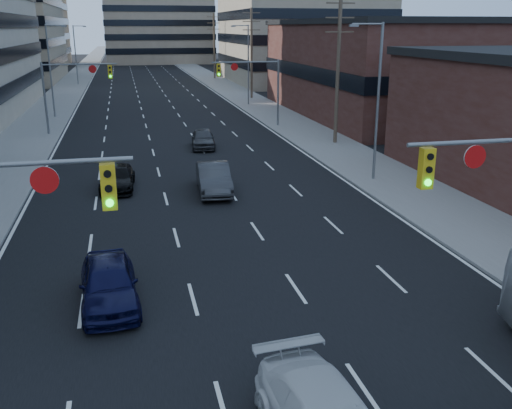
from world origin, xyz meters
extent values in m
cube|color=black|center=(0.00, 130.00, 0.01)|extent=(18.00, 300.00, 0.02)
cube|color=slate|center=(-11.50, 130.00, 0.07)|extent=(5.00, 300.00, 0.15)
cube|color=slate|center=(11.50, 130.00, 0.07)|extent=(5.00, 300.00, 0.15)
cube|color=#472119|center=(24.00, 50.00, 4.50)|extent=(20.00, 30.00, 9.00)
cube|color=gray|center=(25.00, 88.00, 7.00)|extent=(22.00, 28.00, 14.00)
cube|color=#ADA089|center=(-28.00, 140.00, 10.00)|extent=(24.00, 24.00, 20.00)
cube|color=gray|center=(32.00, 130.00, 6.00)|extent=(22.00, 22.00, 12.00)
cube|color=gold|center=(-4.10, 8.00, 5.15)|extent=(0.35, 0.28, 1.10)
cylinder|color=black|center=(-4.10, 7.84, 5.50)|extent=(0.18, 0.06, 0.18)
cylinder|color=black|center=(-4.10, 7.84, 5.15)|extent=(0.18, 0.06, 0.18)
cylinder|color=#0CE526|center=(-4.10, 7.84, 4.80)|extent=(0.18, 0.06, 0.18)
cylinder|color=white|center=(-5.50, 7.97, 5.40)|extent=(0.64, 0.06, 0.64)
cube|color=gold|center=(4.10, 8.00, 5.15)|extent=(0.35, 0.28, 1.10)
cylinder|color=black|center=(4.10, 7.84, 5.50)|extent=(0.18, 0.06, 0.18)
cylinder|color=black|center=(4.10, 7.84, 5.15)|extent=(0.18, 0.06, 0.18)
cylinder|color=#0CE526|center=(4.10, 7.84, 4.80)|extent=(0.18, 0.06, 0.18)
cylinder|color=white|center=(5.50, 7.97, 5.40)|extent=(0.64, 0.06, 0.64)
cylinder|color=slate|center=(-10.00, 45.00, 3.00)|extent=(0.18, 0.18, 6.00)
cylinder|color=slate|center=(-7.00, 45.00, 5.80)|extent=(6.00, 0.12, 0.12)
cube|color=gold|center=(-4.60, 45.00, 5.15)|extent=(0.35, 0.28, 1.10)
cylinder|color=black|center=(-4.60, 44.84, 5.50)|extent=(0.18, 0.06, 0.18)
cylinder|color=black|center=(-4.60, 44.84, 5.15)|extent=(0.18, 0.06, 0.18)
cylinder|color=#0CE526|center=(-4.60, 44.84, 4.80)|extent=(0.18, 0.06, 0.18)
cylinder|color=white|center=(-6.00, 44.97, 5.40)|extent=(0.64, 0.06, 0.64)
cylinder|color=slate|center=(10.00, 45.00, 3.00)|extent=(0.18, 0.18, 6.00)
cylinder|color=slate|center=(7.00, 45.00, 5.80)|extent=(6.00, 0.12, 0.12)
cube|color=gold|center=(4.60, 45.00, 5.15)|extent=(0.35, 0.28, 1.10)
cylinder|color=black|center=(4.60, 44.84, 5.50)|extent=(0.18, 0.06, 0.18)
cylinder|color=black|center=(4.60, 44.84, 5.15)|extent=(0.18, 0.06, 0.18)
cylinder|color=#0CE526|center=(4.60, 44.84, 4.80)|extent=(0.18, 0.06, 0.18)
cylinder|color=white|center=(6.00, 44.97, 5.40)|extent=(0.64, 0.06, 0.64)
cylinder|color=#4C3D2D|center=(12.20, 36.00, 5.50)|extent=(0.28, 0.28, 11.00)
cube|color=#4C3D2D|center=(12.20, 36.00, 10.40)|extent=(2.20, 0.10, 0.10)
cube|color=#4C3D2D|center=(12.20, 36.00, 9.40)|extent=(2.20, 0.10, 0.10)
cube|color=#4C3D2D|center=(12.20, 36.00, 8.40)|extent=(2.20, 0.10, 0.10)
cylinder|color=#4C3D2D|center=(12.20, 66.00, 5.50)|extent=(0.28, 0.28, 11.00)
cube|color=#4C3D2D|center=(12.20, 66.00, 10.40)|extent=(2.20, 0.10, 0.10)
cube|color=#4C3D2D|center=(12.20, 66.00, 9.40)|extent=(2.20, 0.10, 0.10)
cube|color=#4C3D2D|center=(12.20, 66.00, 8.40)|extent=(2.20, 0.10, 0.10)
cylinder|color=#4C3D2D|center=(12.20, 96.00, 5.50)|extent=(0.28, 0.28, 11.00)
cube|color=#4C3D2D|center=(12.20, 96.00, 10.40)|extent=(2.20, 0.10, 0.10)
cube|color=#4C3D2D|center=(12.20, 96.00, 9.40)|extent=(2.20, 0.10, 0.10)
cube|color=#4C3D2D|center=(12.20, 96.00, 8.40)|extent=(2.20, 0.10, 0.10)
cylinder|color=slate|center=(-10.50, 55.00, 4.50)|extent=(0.16, 0.16, 9.00)
cylinder|color=slate|center=(-9.60, 55.00, 8.90)|extent=(1.80, 0.10, 0.10)
cube|color=slate|center=(-8.80, 55.00, 8.82)|extent=(0.50, 0.22, 0.14)
cylinder|color=slate|center=(-10.50, 90.00, 4.50)|extent=(0.16, 0.16, 9.00)
cylinder|color=slate|center=(-9.60, 90.00, 8.90)|extent=(1.80, 0.10, 0.10)
cube|color=slate|center=(-8.80, 90.00, 8.82)|extent=(0.50, 0.22, 0.14)
cylinder|color=slate|center=(10.50, 25.00, 4.50)|extent=(0.16, 0.16, 9.00)
cylinder|color=slate|center=(9.60, 25.00, 8.90)|extent=(1.80, 0.10, 0.10)
cube|color=slate|center=(8.80, 25.00, 8.82)|extent=(0.50, 0.22, 0.14)
cylinder|color=slate|center=(10.50, 60.00, 4.50)|extent=(0.16, 0.16, 9.00)
cylinder|color=slate|center=(9.60, 60.00, 8.90)|extent=(1.80, 0.10, 0.10)
cube|color=slate|center=(8.80, 60.00, 8.82)|extent=(0.50, 0.22, 0.14)
imported|color=black|center=(-4.49, 12.25, 0.77)|extent=(2.06, 4.60, 1.54)
imported|color=#333335|center=(0.90, 24.67, 0.80)|extent=(2.00, 4.96, 1.60)
imported|color=black|center=(-4.26, 26.56, 0.65)|extent=(2.09, 4.55, 1.29)
imported|color=#373739|center=(2.00, 36.89, 0.72)|extent=(2.14, 4.40, 1.45)
camera|label=1|loc=(-3.61, -5.34, 8.74)|focal=40.00mm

